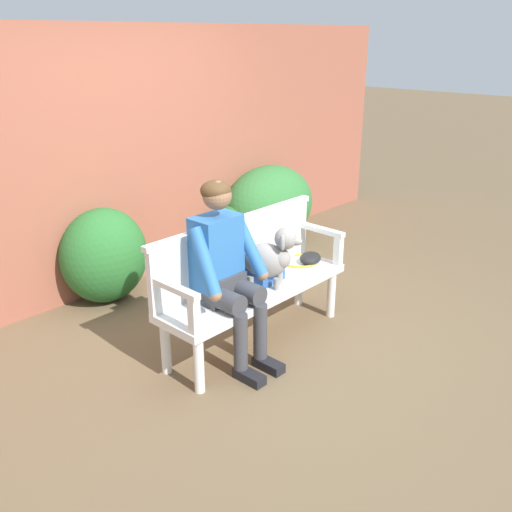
{
  "coord_description": "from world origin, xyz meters",
  "views": [
    {
      "loc": [
        -2.85,
        -2.63,
        2.25
      ],
      "look_at": [
        0.0,
        0.0,
        0.72
      ],
      "focal_mm": 39.77,
      "sensor_mm": 36.0,
      "label": 1
    }
  ],
  "objects_px": {
    "baseball_glove": "(310,258)",
    "sports_bag": "(264,273)",
    "tennis_racket": "(298,260)",
    "garden_bench": "(256,295)",
    "dog_on_bench": "(271,257)",
    "person_seated": "(225,266)"
  },
  "relations": [
    {
      "from": "person_seated",
      "to": "tennis_racket",
      "type": "height_order",
      "value": "person_seated"
    },
    {
      "from": "person_seated",
      "to": "sports_bag",
      "type": "distance_m",
      "value": 0.49
    },
    {
      "from": "garden_bench",
      "to": "baseball_glove",
      "type": "bearing_deg",
      "value": -0.97
    },
    {
      "from": "baseball_glove",
      "to": "sports_bag",
      "type": "xyz_separation_m",
      "value": [
        -0.53,
        0.04,
        0.03
      ]
    },
    {
      "from": "dog_on_bench",
      "to": "tennis_racket",
      "type": "distance_m",
      "value": 0.6
    },
    {
      "from": "garden_bench",
      "to": "tennis_racket",
      "type": "relative_size",
      "value": 2.9
    },
    {
      "from": "person_seated",
      "to": "sports_bag",
      "type": "relative_size",
      "value": 4.78
    },
    {
      "from": "tennis_racket",
      "to": "sports_bag",
      "type": "distance_m",
      "value": 0.51
    },
    {
      "from": "person_seated",
      "to": "sports_bag",
      "type": "bearing_deg",
      "value": 4.79
    },
    {
      "from": "tennis_racket",
      "to": "sports_bag",
      "type": "relative_size",
      "value": 2.03
    },
    {
      "from": "baseball_glove",
      "to": "dog_on_bench",
      "type": "bearing_deg",
      "value": 164.91
    },
    {
      "from": "baseball_glove",
      "to": "garden_bench",
      "type": "bearing_deg",
      "value": 158.75
    },
    {
      "from": "baseball_glove",
      "to": "tennis_racket",
      "type": "bearing_deg",
      "value": 84.7
    },
    {
      "from": "garden_bench",
      "to": "dog_on_bench",
      "type": "bearing_deg",
      "value": -33.43
    },
    {
      "from": "person_seated",
      "to": "baseball_glove",
      "type": "relative_size",
      "value": 6.08
    },
    {
      "from": "garden_bench",
      "to": "person_seated",
      "type": "relative_size",
      "value": 1.23
    },
    {
      "from": "baseball_glove",
      "to": "sports_bag",
      "type": "height_order",
      "value": "sports_bag"
    },
    {
      "from": "person_seated",
      "to": "sports_bag",
      "type": "height_order",
      "value": "person_seated"
    },
    {
      "from": "baseball_glove",
      "to": "person_seated",
      "type": "bearing_deg",
      "value": 159.59
    },
    {
      "from": "garden_bench",
      "to": "dog_on_bench",
      "type": "xyz_separation_m",
      "value": [
        0.09,
        -0.06,
        0.3
      ]
    },
    {
      "from": "dog_on_bench",
      "to": "baseball_glove",
      "type": "xyz_separation_m",
      "value": [
        0.56,
        0.05,
        -0.19
      ]
    },
    {
      "from": "dog_on_bench",
      "to": "baseball_glove",
      "type": "relative_size",
      "value": 2.13
    }
  ]
}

